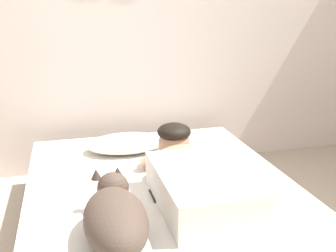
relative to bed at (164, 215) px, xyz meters
The scene contains 7 objects.
back_wall 1.60m from the bed, 92.14° to the left, with size 4.68×0.12×2.50m.
bed is the anchor object (origin of this frame).
pillow 0.64m from the bed, 100.23° to the left, with size 0.52×0.32×0.11m, color white.
person_lying 0.32m from the bed, 36.88° to the right, with size 0.43×0.92×0.27m.
dog 0.58m from the bed, 127.03° to the right, with size 0.26×0.57×0.21m.
coffee_cup 0.55m from the bed, 64.01° to the left, with size 0.12×0.09×0.07m.
cell_phone 0.20m from the bed, 120.08° to the right, with size 0.07×0.14×0.01m, color black.
Camera 1 is at (-0.42, -1.34, 1.27)m, focal length 42.10 mm.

